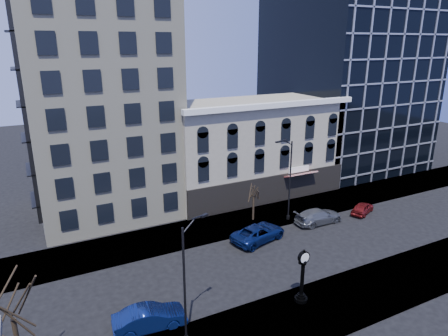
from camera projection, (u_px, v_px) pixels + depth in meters
ground at (224, 271)px, 34.85m from camera, size 160.00×160.00×0.00m
sidewalk_far at (190, 233)px, 41.63m from camera, size 160.00×6.00×0.12m
sidewalk_near at (276, 325)px, 28.03m from camera, size 160.00×6.00×0.12m
cream_tower at (93, 40)px, 42.44m from camera, size 15.90×15.40×42.50m
victorian_row at (251, 148)px, 51.75m from camera, size 22.60×11.19×12.50m
glass_office at (346, 76)px, 62.27m from camera, size 20.00×20.15×28.00m
street_clock at (302, 278)px, 30.02m from camera, size 1.00×1.00×4.40m
street_lamp_near at (191, 249)px, 24.86m from camera, size 2.16×1.08×8.80m
street_lamp_far at (286, 159)px, 42.21m from camera, size 2.46×0.47×9.50m
bare_tree_near at (9, 299)px, 19.83m from camera, size 5.19×5.19×8.91m
bare_tree_far at (254, 190)px, 43.60m from camera, size 2.71×2.71×4.66m
car_near_b at (150, 318)px, 27.59m from camera, size 5.21×2.26×1.67m
car_far_a at (258, 233)px, 39.93m from camera, size 6.45×4.13×1.65m
car_far_b at (318, 216)px, 43.82m from camera, size 5.58×2.30×1.62m
car_far_c at (362, 208)px, 46.31m from camera, size 4.20×3.03×1.33m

